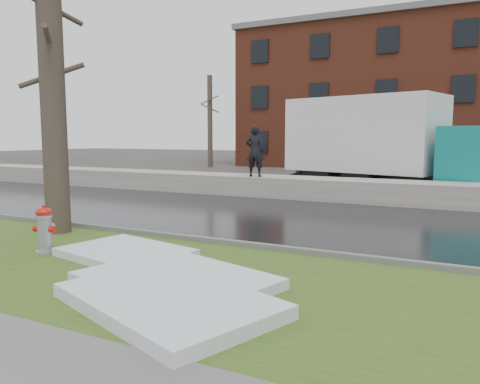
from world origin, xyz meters
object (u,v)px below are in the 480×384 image
at_px(tree, 52,79).
at_px(worker, 255,151).
at_px(box_truck, 392,142).
at_px(fire_hydrant, 45,228).

height_order(tree, worker, tree).
xyz_separation_m(tree, box_truck, (5.47, 11.29, -1.47)).
bearing_deg(tree, worker, 81.19).
bearing_deg(box_truck, tree, -100.65).
relative_size(tree, box_truck, 0.60).
relative_size(fire_hydrant, worker, 0.49).
bearing_deg(fire_hydrant, worker, 78.43).
height_order(fire_hydrant, box_truck, box_truck).
bearing_deg(fire_hydrant, tree, 119.23).
relative_size(fire_hydrant, tree, 0.13).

